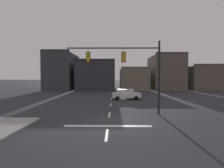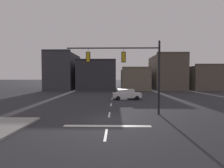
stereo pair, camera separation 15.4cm
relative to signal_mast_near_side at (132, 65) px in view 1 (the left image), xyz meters
name	(u,v)px [view 1 (the left image)]	position (x,y,z in m)	size (l,w,h in m)	color
ground_plane	(109,120)	(-2.13, -2.32, -4.75)	(400.00, 400.00, 0.00)	#2B2B30
stop_bar_paint	(108,126)	(-2.13, -4.32, -4.74)	(6.40, 0.50, 0.01)	silver
lane_centreline	(109,115)	(-2.13, -0.32, -4.74)	(0.16, 26.40, 0.01)	silver
signal_mast_near_side	(132,65)	(0.00, 0.00, 0.00)	(8.90, 0.36, 7.03)	black
car_lot_nearside	(126,94)	(0.16, 11.13, -3.89)	(4.57, 2.22, 1.61)	silver
building_row	(124,75)	(1.14, 33.86, -0.74)	(45.32, 13.13, 10.36)	#38383D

